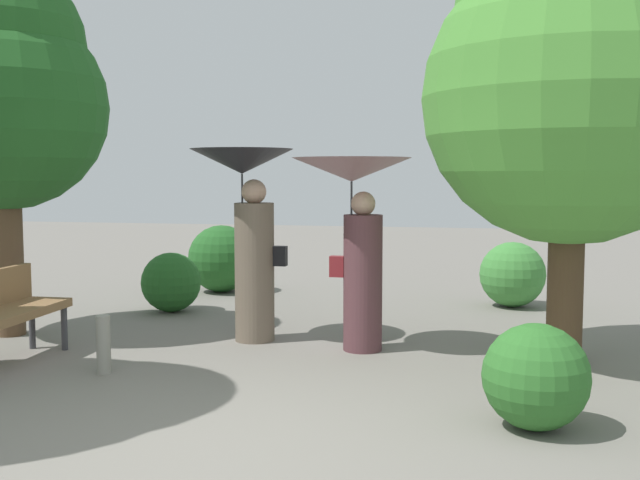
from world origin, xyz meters
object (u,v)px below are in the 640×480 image
at_px(person_right, 356,213).
at_px(path_marker_post, 103,345).
at_px(person_left, 248,212).
at_px(tree_near_left, 2,87).
at_px(tree_near_right, 571,73).

height_order(person_right, path_marker_post, person_right).
bearing_deg(person_left, person_right, -105.78).
bearing_deg(person_right, path_marker_post, 118.07).
bearing_deg(tree_near_left, person_right, 1.53).
distance_m(person_right, tree_near_left, 3.90).
height_order(person_left, path_marker_post, person_left).
relative_size(tree_near_left, path_marker_post, 7.74).
xyz_separation_m(tree_near_right, path_marker_post, (-3.86, -1.23, -2.32)).
bearing_deg(person_right, person_left, 74.22).
height_order(tree_near_left, tree_near_right, tree_near_right).
distance_m(person_left, tree_near_left, 2.87).
relative_size(person_right, tree_near_right, 0.46).
xyz_separation_m(person_left, tree_near_right, (3.05, -0.29, 1.25)).
xyz_separation_m(tree_near_left, tree_near_right, (5.61, -0.00, -0.02)).
distance_m(tree_near_right, path_marker_post, 4.67).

